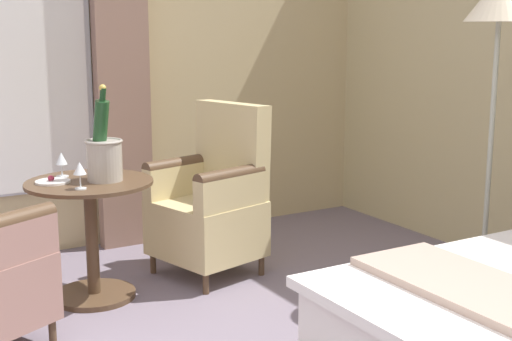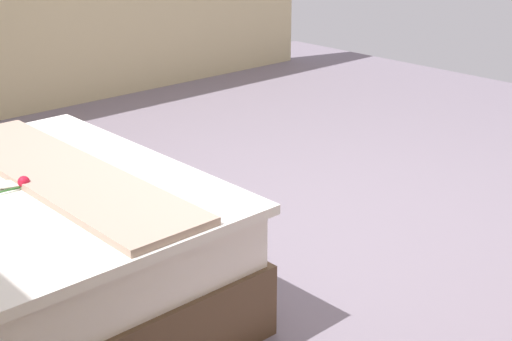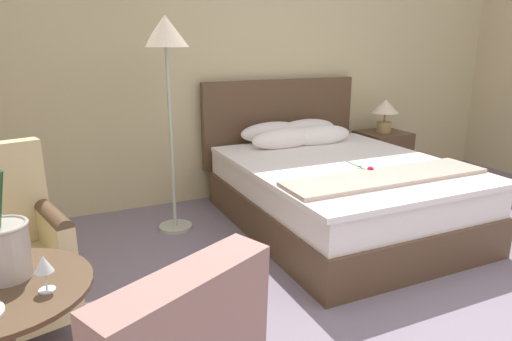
{
  "view_description": "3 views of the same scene",
  "coord_description": "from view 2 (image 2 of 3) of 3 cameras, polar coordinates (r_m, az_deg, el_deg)",
  "views": [
    {
      "loc": [
        1.53,
        -0.61,
        1.48
      ],
      "look_at": [
        -0.93,
        0.84,
        0.9
      ],
      "focal_mm": 50.0,
      "sensor_mm": 36.0,
      "label": 1
    },
    {
      "loc": [
        -2.29,
        2.48,
        1.68
      ],
      "look_at": [
        -0.77,
        1.07,
        0.88
      ],
      "focal_mm": 50.0,
      "sensor_mm": 36.0,
      "label": 2
    },
    {
      "loc": [
        -1.9,
        -1.26,
        1.55
      ],
      "look_at": [
        -0.91,
        0.91,
        0.87
      ],
      "focal_mm": 32.0,
      "sensor_mm": 36.0,
      "label": 3
    }
  ],
  "objects": [
    {
      "name": "ground_plane",
      "position": [
        3.77,
        4.09,
        -5.34
      ],
      "size": [
        7.71,
        7.71,
        0.0
      ],
      "primitive_type": "plane",
      "color": "slate"
    }
  ]
}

